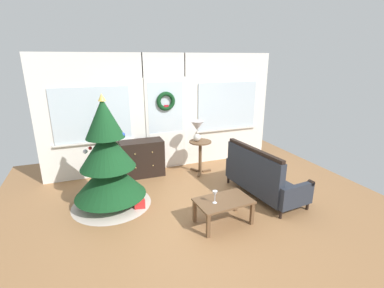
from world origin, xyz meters
TOP-DOWN VIEW (x-y plane):
  - ground_plane at (0.00, 0.00)m, footprint 6.76×6.76m
  - back_wall_with_door at (0.00, 2.08)m, footprint 5.20×0.19m
  - christmas_tree at (-1.38, 0.75)m, footprint 1.35×1.35m
  - dresser_cabinet at (-0.62, 1.79)m, footprint 0.90×0.45m
  - settee_sofa at (1.20, 0.07)m, footprint 0.86×1.65m
  - side_table at (0.59, 1.47)m, footprint 0.50×0.48m
  - table_lamp at (0.53, 1.51)m, footprint 0.28×0.28m
  - coffee_table at (0.18, -0.46)m, footprint 0.88×0.58m
  - wine_glass at (0.01, -0.49)m, footprint 0.08×0.08m
  - gift_box at (-0.95, 0.45)m, footprint 0.18×0.16m

SIDE VIEW (x-z plane):
  - ground_plane at x=0.00m, z-range 0.00..0.00m
  - gift_box at x=-0.95m, z-range 0.00..0.18m
  - coffee_table at x=0.18m, z-range 0.14..0.53m
  - settee_sofa at x=1.20m, z-range -0.10..0.86m
  - dresser_cabinet at x=-0.62m, z-range 0.00..0.78m
  - side_table at x=0.59m, z-range 0.15..0.88m
  - wine_glass at x=0.01m, z-range 0.44..0.63m
  - christmas_tree at x=-1.38m, z-range -0.22..1.70m
  - table_lamp at x=0.53m, z-range 0.80..1.24m
  - back_wall_with_door at x=0.00m, z-range 0.01..2.56m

